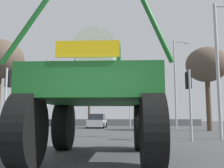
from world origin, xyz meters
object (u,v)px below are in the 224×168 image
Objects in this scene: traffic_signal_near_left at (7,88)px; traffic_signal_far_left at (130,105)px; streetlight_near_right at (219,62)px; streetlight_far_left at (49,89)px; sedan_ahead at (97,121)px; oversize_sprayer at (98,96)px; traffic_signal_near_right at (189,89)px; bare_tree_far_center at (90,78)px; bare_tree_right at (207,65)px; bare_tree_left at (0,60)px; streetlight_far_right at (176,80)px.

traffic_signal_near_left reaches higher than traffic_signal_far_left.
streetlight_far_left is at bearing 132.23° from streetlight_near_right.
sedan_ahead is at bearing 78.16° from traffic_signal_near_left.
oversize_sprayer is 6.75m from traffic_signal_near_right.
oversize_sprayer reaches higher than traffic_signal_near_left.
streetlight_near_right is at bearing -42.01° from oversize_sprayer.
bare_tree_far_center reaches higher than traffic_signal_far_left.
traffic_signal_far_left is 0.48× the size of streetlight_near_right.
traffic_signal_far_left is at bearing -24.79° from bare_tree_far_center.
bare_tree_right is (6.41, -8.02, 3.11)m from traffic_signal_far_left.
bare_tree_right is 0.92× the size of bare_tree_far_center.
streetlight_far_left reaches higher than streetlight_near_right.
traffic_signal_far_left is at bearing 41.64° from bare_tree_left.
traffic_signal_far_left is at bearing -58.50° from sedan_ahead.
sedan_ahead is 0.55× the size of streetlight_far_left.
bare_tree_far_center is at bearing 63.50° from bare_tree_left.
sedan_ahead is 0.56× the size of bare_tree_left.
streetlight_far_left is (-6.96, 20.99, 2.45)m from oversize_sprayer.
streetlight_far_left is 1.01× the size of bare_tree_left.
bare_tree_right is (17.54, 1.88, -0.16)m from bare_tree_left.
bare_tree_right is (13.45, 9.89, 3.10)m from traffic_signal_near_left.
sedan_ahead is 17.00m from streetlight_near_right.
bare_tree_far_center is (6.09, 12.23, 0.30)m from bare_tree_left.
traffic_signal_near_right is 19.32m from streetlight_far_left.
traffic_signal_near_right is (4.14, 5.27, 0.77)m from oversize_sprayer.
streetlight_far_right is at bearing -34.52° from bare_tree_far_center.
oversize_sprayer is 0.74× the size of bare_tree_right.
traffic_signal_near_left is 0.48× the size of bare_tree_left.
bare_tree_right reaches higher than oversize_sprayer.
bare_tree_right is (1.87, -3.76, 0.73)m from streetlight_far_right.
traffic_signal_far_left is at bearing 136.81° from streetlight_far_right.
streetlight_far_left reaches higher than traffic_signal_far_left.
streetlight_near_right is at bearing -24.08° from bare_tree_left.
oversize_sprayer reaches higher than traffic_signal_far_left.
traffic_signal_near_right is 0.98× the size of traffic_signal_far_left.
traffic_signal_far_left is (-2.00, 17.91, 0.06)m from traffic_signal_near_right.
bare_tree_left is (-11.13, -9.90, 3.27)m from traffic_signal_far_left.
streetlight_near_right is at bearing 30.45° from traffic_signal_near_right.
bare_tree_left is 13.66m from bare_tree_far_center.
bare_tree_far_center is at bearing 20.83° from sedan_ahead.
streetlight_near_right is at bearing -47.77° from streetlight_far_left.
bare_tree_left is at bearing 35.83° from oversize_sprayer.
bare_tree_left is at bearing 117.06° from traffic_signal_near_left.
streetlight_far_right is (13.63, -2.07, 0.76)m from streetlight_far_left.
streetlight_far_right is at bearing -17.71° from oversize_sprayer.
streetlight_far_right is (8.24, -2.29, 4.27)m from sedan_ahead.
bare_tree_left is (-15.67, -5.64, 0.89)m from streetlight_far_right.
traffic_signal_near_left is (-4.91, 5.27, 0.84)m from oversize_sprayer.
streetlight_near_right is at bearing 6.24° from traffic_signal_near_left.
streetlight_far_left is (-11.10, 15.72, 1.69)m from traffic_signal_near_right.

